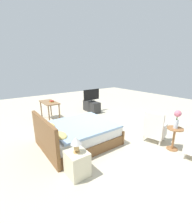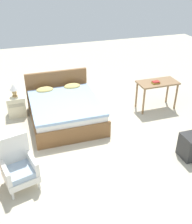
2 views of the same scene
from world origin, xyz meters
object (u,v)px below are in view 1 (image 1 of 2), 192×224
side_table (174,136)px  tv_flatscreen (92,95)px  flower_vase (177,117)px  book_stack (52,101)px  bed (77,134)px  vanity_desk (49,105)px  tv_stand (92,106)px  table_lamp (76,142)px  nightstand (77,164)px  armchair_by_window_right (155,129)px

side_table → tv_flatscreen: bearing=-3.8°
flower_vase → book_stack: flower_vase is taller
bed → side_table: bed is taller
vanity_desk → tv_stand: bearing=-91.5°
flower_vase → tv_stand: size_ratio=0.50×
side_table → table_lamp: bearing=75.6°
flower_vase → tv_stand: 4.21m
bed → flower_vase: flower_vase is taller
bed → tv_stand: bearing=-42.1°
nightstand → table_lamp: table_lamp is taller
armchair_by_window_right → vanity_desk: armchair_by_window_right is taller
table_lamp → book_stack: table_lamp is taller
side_table → book_stack: 4.46m
armchair_by_window_right → vanity_desk: size_ratio=0.88×
side_table → tv_flatscreen: size_ratio=0.70×
nightstand → tv_flatscreen: 4.52m
table_lamp → nightstand: bearing=-90.0°
side_table → tv_flatscreen: tv_flatscreen is taller
side_table → flower_vase: 0.52m
armchair_by_window_right → side_table: size_ratio=1.51×
nightstand → tv_flatscreen: bearing=-38.7°
table_lamp → vanity_desk: 3.64m
table_lamp → side_table: bearing=-104.4°
armchair_by_window_right → nightstand: size_ratio=1.77×
table_lamp → tv_flatscreen: 4.49m
armchair_by_window_right → tv_flatscreen: bearing=-4.5°
tv_stand → tv_flatscreen: bearing=0.8°
bed → nightstand: 1.28m
armchair_by_window_right → flower_vase: 0.77m
armchair_by_window_right → nightstand: (0.09, 2.52, -0.11)m
tv_flatscreen → vanity_desk: size_ratio=0.84×
nightstand → book_stack: book_stack is taller
tv_stand → tv_flatscreen: tv_flatscreen is taller
flower_vase → side_table: bearing=-26.6°
flower_vase → book_stack: bearing=22.5°
vanity_desk → armchair_by_window_right: bearing=-154.2°
tv_stand → vanity_desk: 2.08m
tv_flatscreen → book_stack: bearing=91.5°
bed → book_stack: bed is taller
side_table → tv_stand: side_table is taller
flower_vase → nightstand: size_ratio=0.92×
bed → side_table: 2.58m
flower_vase → armchair_by_window_right: bearing=0.4°
book_stack → nightstand: bearing=166.5°
flower_vase → tv_flatscreen: tv_flatscreen is taller
nightstand → tv_stand: 4.49m
side_table → vanity_desk: 4.57m
flower_vase → table_lamp: bearing=75.6°
nightstand → table_lamp: bearing=90.0°
vanity_desk → book_stack: bearing=-145.7°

